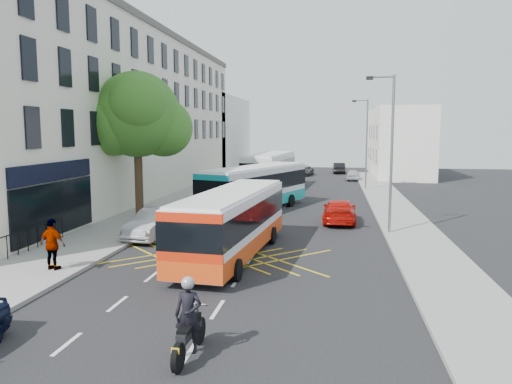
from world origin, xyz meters
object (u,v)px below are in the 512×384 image
at_px(bus_near, 233,222).
at_px(parked_car_silver, 156,223).
at_px(street_tree, 137,115).
at_px(pedestrian_far, 53,245).
at_px(motorbike, 189,320).
at_px(bus_far, 270,171).
at_px(distant_car_silver, 353,175).
at_px(distant_car_dark, 339,168).
at_px(red_hatchback, 340,211).
at_px(distant_car_grey, 303,171).
at_px(lamp_far, 366,139).
at_px(lamp_near, 390,146).
at_px(bus_mid, 256,188).

relative_size(bus_near, parked_car_silver, 2.30).
height_order(street_tree, pedestrian_far, street_tree).
relative_size(motorbike, pedestrian_far, 1.16).
bearing_deg(bus_far, street_tree, -107.00).
bearing_deg(distant_car_silver, distant_car_dark, -77.43).
relative_size(red_hatchback, distant_car_grey, 1.10).
bearing_deg(street_tree, distant_car_grey, 74.99).
xyz_separation_m(motorbike, pedestrian_far, (-7.07, 6.00, 0.19)).
height_order(red_hatchback, distant_car_silver, red_hatchback).
distance_m(lamp_far, motorbike, 35.94).
height_order(street_tree, bus_near, street_tree).
xyz_separation_m(lamp_near, pedestrian_far, (-13.20, -9.22, -3.50)).
distance_m(bus_far, parked_car_silver, 21.64).
bearing_deg(lamp_near, distant_car_dark, 93.25).
height_order(street_tree, distant_car_silver, street_tree).
bearing_deg(lamp_far, bus_far, -172.51).
relative_size(lamp_far, distant_car_grey, 1.88).
xyz_separation_m(motorbike, distant_car_silver, (5.43, 44.13, -0.33)).
bearing_deg(motorbike, lamp_far, 82.41).
distance_m(lamp_near, distant_car_silver, 29.19).
relative_size(bus_far, distant_car_grey, 2.82).
bearing_deg(red_hatchback, parked_car_silver, 32.76).
bearing_deg(pedestrian_far, distant_car_silver, -96.20).
bearing_deg(distant_car_silver, lamp_far, 97.73).
bearing_deg(red_hatchback, bus_near, 63.47).
xyz_separation_m(distant_car_dark, pedestrian_far, (-11.06, -46.93, 0.45)).
bearing_deg(distant_car_silver, bus_mid, 75.29).
bearing_deg(pedestrian_far, bus_near, -138.10).
height_order(lamp_far, red_hatchback, lamp_far).
bearing_deg(bus_near, pedestrian_far, -144.98).
bearing_deg(lamp_far, bus_near, -105.30).
bearing_deg(street_tree, distant_car_dark, 70.11).
bearing_deg(bus_mid, distant_car_silver, 92.43).
bearing_deg(parked_car_silver, motorbike, -59.75).
xyz_separation_m(motorbike, distant_car_grey, (-0.26, 49.21, -0.34)).
relative_size(red_hatchback, pedestrian_far, 2.42).
height_order(lamp_near, parked_car_silver, lamp_near).
relative_size(lamp_far, pedestrian_far, 4.13).
bearing_deg(red_hatchback, lamp_far, -97.16).
bearing_deg(lamp_near, pedestrian_far, -145.05).
xyz_separation_m(lamp_near, bus_near, (-7.02, -5.66, -3.12)).
bearing_deg(bus_near, bus_far, 98.60).
bearing_deg(motorbike, distant_car_silver, 85.26).
bearing_deg(distant_car_grey, red_hatchback, -76.00).
bearing_deg(lamp_near, red_hatchback, 127.24).
relative_size(lamp_near, distant_car_silver, 2.26).
height_order(distant_car_grey, distant_car_dark, distant_car_dark).
relative_size(motorbike, distant_car_silver, 0.63).
distance_m(lamp_near, bus_mid, 10.74).
relative_size(lamp_far, distant_car_silver, 2.26).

